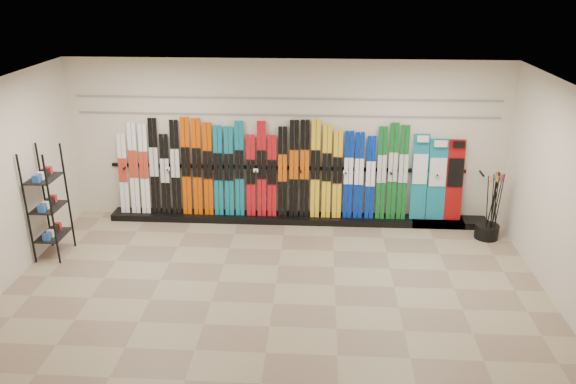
{
  "coord_description": "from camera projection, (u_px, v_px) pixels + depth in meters",
  "views": [
    {
      "loc": [
        0.61,
        -7.38,
        4.42
      ],
      "look_at": [
        0.12,
        1.0,
        1.1
      ],
      "focal_mm": 35.0,
      "sensor_mm": 36.0,
      "label": 1
    }
  ],
  "objects": [
    {
      "name": "back_wall",
      "position": [
        286.0,
        142.0,
        10.28
      ],
      "size": [
        8.0,
        0.0,
        8.0
      ],
      "primitive_type": "plane",
      "rotation": [
        1.57,
        0.0,
        0.0
      ],
      "color": "beige",
      "rests_on": "floor"
    },
    {
      "name": "right_wall",
      "position": [
        564.0,
        198.0,
        7.74
      ],
      "size": [
        0.0,
        5.0,
        5.0
      ],
      "primitive_type": "plane",
      "rotation": [
        1.57,
        0.0,
        -1.57
      ],
      "color": "beige",
      "rests_on": "floor"
    },
    {
      "name": "ski_rack_base",
      "position": [
        297.0,
        218.0,
        10.59
      ],
      "size": [
        8.0,
        0.4,
        0.12
      ],
      "primitive_type": "cube",
      "color": "black",
      "rests_on": "floor"
    },
    {
      "name": "pole_bin",
      "position": [
        487.0,
        231.0,
        9.92
      ],
      "size": [
        0.41,
        0.41,
        0.25
      ],
      "primitive_type": "cylinder",
      "color": "black",
      "rests_on": "floor"
    },
    {
      "name": "ceiling",
      "position": [
        274.0,
        86.0,
        7.41
      ],
      "size": [
        8.0,
        8.0,
        0.0
      ],
      "primitive_type": "plane",
      "rotation": [
        3.14,
        0.0,
        0.0
      ],
      "color": "silver",
      "rests_on": "back_wall"
    },
    {
      "name": "slatwall_rail_0",
      "position": [
        286.0,
        115.0,
        10.08
      ],
      "size": [
        7.6,
        0.02,
        0.03
      ],
      "primitive_type": "cube",
      "color": "gray",
      "rests_on": "back_wall"
    },
    {
      "name": "left_wall",
      "position": [
        2.0,
        186.0,
        8.17
      ],
      "size": [
        0.0,
        5.0,
        5.0
      ],
      "primitive_type": "plane",
      "rotation": [
        1.57,
        0.0,
        1.57
      ],
      "color": "beige",
      "rests_on": "floor"
    },
    {
      "name": "skis",
      "position": [
        261.0,
        171.0,
        10.34
      ],
      "size": [
        5.37,
        0.24,
        1.83
      ],
      "color": "white",
      "rests_on": "ski_rack_base"
    },
    {
      "name": "slatwall_rail_1",
      "position": [
        286.0,
        99.0,
        9.97
      ],
      "size": [
        7.6,
        0.02,
        0.03
      ],
      "primitive_type": "cube",
      "color": "gray",
      "rests_on": "back_wall"
    },
    {
      "name": "ski_poles",
      "position": [
        493.0,
        206.0,
        9.74
      ],
      "size": [
        0.32,
        0.28,
        1.18
      ],
      "color": "black",
      "rests_on": "pole_bin"
    },
    {
      "name": "floor",
      "position": [
        276.0,
        283.0,
        8.51
      ],
      "size": [
        8.0,
        8.0,
        0.0
      ],
      "primitive_type": "plane",
      "color": "gray",
      "rests_on": "ground"
    },
    {
      "name": "accessory_rack",
      "position": [
        48.0,
        203.0,
        9.05
      ],
      "size": [
        0.4,
        0.6,
        1.84
      ],
      "primitive_type": "cube",
      "color": "black",
      "rests_on": "floor"
    },
    {
      "name": "snowboards",
      "position": [
        437.0,
        179.0,
        10.22
      ],
      "size": [
        0.93,
        0.24,
        1.58
      ],
      "color": "#14728C",
      "rests_on": "ski_rack_base"
    }
  ]
}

